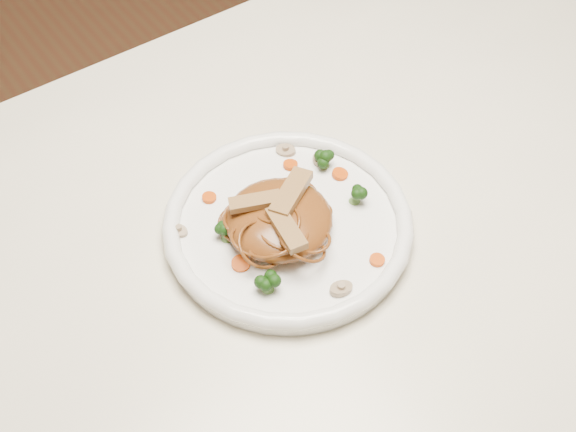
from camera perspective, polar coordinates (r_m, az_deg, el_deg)
table at (r=1.01m, az=2.41°, el=-2.24°), size 1.20×0.80×0.75m
plate at (r=0.89m, az=0.00°, el=-0.90°), size 0.37×0.37×0.02m
noodle_mound at (r=0.86m, az=-0.70°, el=-0.24°), size 0.15×0.15×0.04m
chicken_a at (r=0.85m, az=0.24°, el=1.79°), size 0.08×0.06×0.01m
chicken_b at (r=0.85m, az=-2.53°, el=1.11°), size 0.06×0.04×0.01m
chicken_c at (r=0.82m, az=-0.13°, el=-0.95°), size 0.03×0.07×0.01m
broccoli_0 at (r=0.94m, az=2.79°, el=4.41°), size 0.03×0.03×0.03m
broccoli_1 at (r=0.86m, az=-4.74°, el=-1.11°), size 0.03×0.03×0.03m
broccoli_2 at (r=0.81m, az=-1.56°, el=-5.02°), size 0.03×0.03×0.03m
broccoli_3 at (r=0.89m, az=5.15°, el=1.85°), size 0.04×0.04×0.03m
carrot_0 at (r=0.94m, az=0.18°, el=3.94°), size 0.02×0.02×0.00m
carrot_1 at (r=0.84m, az=-3.62°, el=-3.65°), size 0.03×0.03×0.00m
carrot_2 at (r=0.93m, az=3.99°, el=3.21°), size 0.02×0.02×0.00m
carrot_3 at (r=0.91m, az=-6.03°, el=1.41°), size 0.02×0.02×0.00m
carrot_4 at (r=0.85m, az=6.82°, el=-3.35°), size 0.02×0.02×0.00m
mushroom_0 at (r=0.83m, az=4.07°, el=-5.55°), size 0.03×0.03×0.01m
mushroom_1 at (r=0.95m, az=2.36°, el=4.34°), size 0.03×0.03×0.01m
mushroom_2 at (r=0.88m, az=-8.31°, el=-1.12°), size 0.03×0.03×0.01m
mushroom_3 at (r=0.96m, az=-0.18°, el=5.02°), size 0.04×0.04×0.01m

